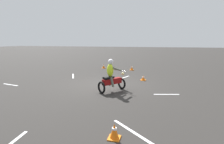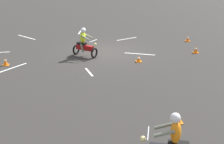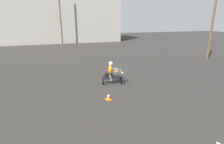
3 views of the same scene
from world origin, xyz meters
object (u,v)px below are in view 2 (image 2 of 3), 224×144
at_px(traffic_cone_mid_center, 139,59).
at_px(traffic_cone_far_right, 178,118).
at_px(motorcycle_rider_background, 172,144).
at_px(motorcycle_rider_foreground, 84,44).
at_px(traffic_cone_mid_left, 188,39).
at_px(traffic_cone_far_center, 5,62).
at_px(traffic_cone_near_right, 196,50).

distance_m(traffic_cone_mid_center, traffic_cone_far_right, 6.73).
distance_m(motorcycle_rider_background, traffic_cone_mid_center, 9.13).
relative_size(motorcycle_rider_foreground, traffic_cone_far_right, 4.77).
height_order(motorcycle_rider_background, traffic_cone_mid_left, motorcycle_rider_background).
height_order(motorcycle_rider_background, traffic_cone_far_right, motorcycle_rider_background).
bearing_deg(traffic_cone_far_right, motorcycle_rider_background, 67.39).
height_order(motorcycle_rider_foreground, motorcycle_rider_background, same).
bearing_deg(traffic_cone_far_center, motorcycle_rider_foreground, -164.67).
xyz_separation_m(motorcycle_rider_foreground, traffic_cone_mid_center, (-2.91, 1.39, -0.57)).
relative_size(motorcycle_rider_background, traffic_cone_far_center, 3.98).
relative_size(traffic_cone_near_right, traffic_cone_mid_left, 1.10).
bearing_deg(traffic_cone_far_right, traffic_cone_far_center, -44.09).
distance_m(motorcycle_rider_foreground, motorcycle_rider_background, 10.64).
relative_size(motorcycle_rider_foreground, traffic_cone_near_right, 4.18).
relative_size(motorcycle_rider_foreground, motorcycle_rider_background, 1.00).
height_order(motorcycle_rider_background, traffic_cone_far_center, motorcycle_rider_background).
xyz_separation_m(traffic_cone_near_right, traffic_cone_mid_center, (3.72, 1.26, -0.04)).
distance_m(motorcycle_rider_foreground, traffic_cone_far_center, 4.41).
distance_m(traffic_cone_mid_center, traffic_cone_far_center, 7.14).
bearing_deg(traffic_cone_mid_left, traffic_cone_mid_center, 43.49).
height_order(traffic_cone_mid_left, traffic_cone_far_center, traffic_cone_far_center).
xyz_separation_m(traffic_cone_mid_center, traffic_cone_far_right, (-0.05, 6.73, 0.01)).
bearing_deg(traffic_cone_mid_left, traffic_cone_far_right, 68.88).
distance_m(traffic_cone_mid_center, traffic_cone_mid_left, 5.76).
relative_size(motorcycle_rider_foreground, traffic_cone_far_center, 3.98).
height_order(motorcycle_rider_background, traffic_cone_mid_center, motorcycle_rider_background).
relative_size(traffic_cone_mid_center, traffic_cone_far_right, 0.93).
height_order(traffic_cone_mid_center, traffic_cone_far_right, traffic_cone_far_right).
distance_m(traffic_cone_near_right, traffic_cone_far_right, 8.79).
xyz_separation_m(motorcycle_rider_foreground, motorcycle_rider_background, (-1.99, 10.46, 0.00)).
height_order(traffic_cone_far_right, traffic_cone_far_center, traffic_cone_far_center).
distance_m(traffic_cone_near_right, traffic_cone_mid_center, 3.93).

